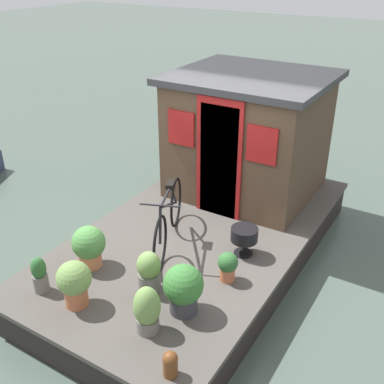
{
  "coord_description": "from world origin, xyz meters",
  "views": [
    {
      "loc": [
        -4.85,
        -2.84,
        4.04
      ],
      "look_at": [
        -0.2,
        0.0,
        1.22
      ],
      "focal_mm": 43.19,
      "sensor_mm": 36.0,
      "label": 1
    }
  ],
  "objects": [
    {
      "name": "ground_plane",
      "position": [
        0.0,
        0.0,
        0.0
      ],
      "size": [
        60.0,
        60.0,
        0.0
      ],
      "primitive_type": "plane",
      "color": "#47564C"
    },
    {
      "name": "houseboat_deck",
      "position": [
        0.0,
        0.0,
        0.26
      ],
      "size": [
        5.24,
        2.85,
        0.52
      ],
      "color": "#4C4742",
      "rests_on": "ground_plane"
    },
    {
      "name": "houseboat_cabin",
      "position": [
        1.51,
        0.0,
        1.49
      ],
      "size": [
        2.12,
        2.33,
        1.93
      ],
      "color": "#4C3828",
      "rests_on": "houseboat_deck"
    },
    {
      "name": "bicycle",
      "position": [
        -0.53,
        0.17,
        0.91
      ],
      "size": [
        1.66,
        0.77,
        0.86
      ],
      "color": "black",
      "rests_on": "houseboat_deck"
    },
    {
      "name": "potted_plant_geranium",
      "position": [
        -1.44,
        0.74,
        0.82
      ],
      "size": [
        0.42,
        0.42,
        0.56
      ],
      "color": "#C6754C",
      "rests_on": "houseboat_deck"
    },
    {
      "name": "potted_plant_ivy",
      "position": [
        -1.44,
        -0.18,
        0.78
      ],
      "size": [
        0.28,
        0.28,
        0.52
      ],
      "color": "slate",
      "rests_on": "houseboat_deck"
    },
    {
      "name": "potted_plant_fern",
      "position": [
        -1.98,
        -0.55,
        0.79
      ],
      "size": [
        0.29,
        0.29,
        0.55
      ],
      "color": "slate",
      "rests_on": "houseboat_deck"
    },
    {
      "name": "potted_plant_basil",
      "position": [
        -2.11,
        0.89,
        0.74
      ],
      "size": [
        0.18,
        0.18,
        0.46
      ],
      "color": "slate",
      "rests_on": "houseboat_deck"
    },
    {
      "name": "potted_plant_succulent",
      "position": [
        -2.07,
        0.37,
        0.83
      ],
      "size": [
        0.39,
        0.39,
        0.56
      ],
      "color": "#B2603D",
      "rests_on": "houseboat_deck"
    },
    {
      "name": "potted_plant_rosemary",
      "position": [
        -0.8,
        -0.87,
        0.73
      ],
      "size": [
        0.25,
        0.25,
        0.38
      ],
      "color": "#B2603D",
      "rests_on": "houseboat_deck"
    },
    {
      "name": "potted_plant_mint",
      "position": [
        -1.54,
        -0.71,
        0.83
      ],
      "size": [
        0.45,
        0.45,
        0.59
      ],
      "color": "#38383D",
      "rests_on": "houseboat_deck"
    },
    {
      "name": "charcoal_grill",
      "position": [
        -0.2,
        -0.8,
        0.8
      ],
      "size": [
        0.35,
        0.35,
        0.39
      ],
      "color": "black",
      "rests_on": "houseboat_deck"
    },
    {
      "name": "mooring_bollard",
      "position": [
        -2.34,
        -1.07,
        0.66
      ],
      "size": [
        0.15,
        0.15,
        0.28
      ],
      "color": "brown",
      "rests_on": "houseboat_deck"
    }
  ]
}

